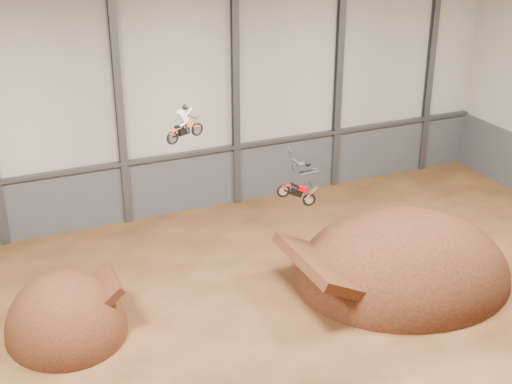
# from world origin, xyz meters

# --- Properties ---
(floor) EXTENTS (40.00, 40.00, 0.00)m
(floor) POSITION_xyz_m (0.00, 0.00, 0.00)
(floor) COLOR #4A2913
(floor) RESTS_ON ground
(back_wall) EXTENTS (40.00, 0.10, 14.00)m
(back_wall) POSITION_xyz_m (0.00, 15.00, 7.00)
(back_wall) COLOR #B9B4A4
(back_wall) RESTS_ON ground
(ceiling) EXTENTS (40.00, 40.00, 0.00)m
(ceiling) POSITION_xyz_m (0.00, 0.00, 14.00)
(ceiling) COLOR black
(ceiling) RESTS_ON back_wall
(lower_band_back) EXTENTS (39.80, 0.18, 3.50)m
(lower_band_back) POSITION_xyz_m (0.00, 14.90, 1.75)
(lower_band_back) COLOR #4C4E52
(lower_band_back) RESTS_ON ground
(steel_rail) EXTENTS (39.80, 0.35, 0.20)m
(steel_rail) POSITION_xyz_m (0.00, 14.75, 3.55)
(steel_rail) COLOR #47494F
(steel_rail) RESTS_ON lower_band_back
(steel_column_2) EXTENTS (0.40, 0.36, 13.90)m
(steel_column_2) POSITION_xyz_m (-3.33, 14.80, 7.00)
(steel_column_2) COLOR #47494F
(steel_column_2) RESTS_ON ground
(steel_column_3) EXTENTS (0.40, 0.36, 13.90)m
(steel_column_3) POSITION_xyz_m (3.33, 14.80, 7.00)
(steel_column_3) COLOR #47494F
(steel_column_3) RESTS_ON ground
(steel_column_4) EXTENTS (0.40, 0.36, 13.90)m
(steel_column_4) POSITION_xyz_m (10.00, 14.80, 7.00)
(steel_column_4) COLOR #47494F
(steel_column_4) RESTS_ON ground
(steel_column_5) EXTENTS (0.40, 0.36, 13.90)m
(steel_column_5) POSITION_xyz_m (16.67, 14.80, 7.00)
(steel_column_5) COLOR #47494F
(steel_column_5) RESTS_ON ground
(takeoff_ramp) EXTENTS (5.14, 5.93, 5.14)m
(takeoff_ramp) POSITION_xyz_m (-8.47, 5.25, 0.00)
(takeoff_ramp) COLOR #36180D
(takeoff_ramp) RESTS_ON ground
(landing_ramp) EXTENTS (10.78, 9.54, 6.22)m
(landing_ramp) POSITION_xyz_m (7.34, 3.31, 0.00)
(landing_ramp) COLOR #36180D
(landing_ramp) RESTS_ON ground
(fmx_rider_a) EXTENTS (2.02, 1.21, 1.75)m
(fmx_rider_a) POSITION_xyz_m (-2.86, 4.97, 8.83)
(fmx_rider_a) COLOR #C83F1B
(fmx_rider_b) EXTENTS (3.35, 1.34, 3.09)m
(fmx_rider_b) POSITION_xyz_m (2.00, 4.65, 5.61)
(fmx_rider_b) COLOR #D30108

